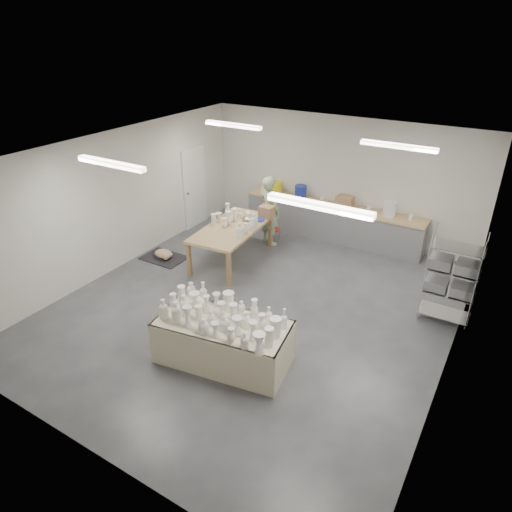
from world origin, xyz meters
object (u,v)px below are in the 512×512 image
Objects in this scene: drying_table at (223,339)px; work_table at (237,225)px; potter at (269,211)px; red_stool at (274,230)px.

drying_table is 0.97× the size of work_table.
potter is (-1.56, 4.24, 0.43)m from drying_table.
red_stool is (0.00, 0.27, -0.62)m from potter.
red_stool is (-1.56, 4.51, -0.19)m from drying_table.
drying_table is at bearing -70.92° from red_stool.
work_table is at bearing -99.42° from red_stool.
potter reaches higher than drying_table.
drying_table reaches higher than red_stool.
work_table is 6.49× the size of red_stool.
potter is 4.83× the size of red_stool.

